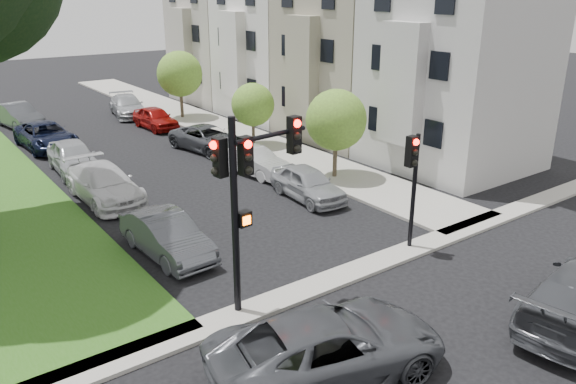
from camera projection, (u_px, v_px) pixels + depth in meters
ground at (390, 304)px, 16.31m from camera, size 140.00×140.00×0.00m
sidewalk_right at (203, 122)px, 38.22m from camera, size 3.50×44.00×0.12m
sidewalk_cross at (344, 275)px, 17.81m from camera, size 60.00×1.00×0.12m
house_a at (460, 26)px, 26.91m from camera, size 7.70×7.55×15.97m
house_b at (354, 19)px, 32.59m from camera, size 7.70×7.55×15.97m
house_c at (279, 15)px, 38.28m from camera, size 7.70×7.55×15.97m
house_d at (224, 11)px, 43.96m from camera, size 7.70×7.55×15.97m
small_tree_a at (336, 120)px, 26.10m from camera, size 2.87×2.87×4.30m
small_tree_b at (253, 105)px, 31.66m from camera, size 2.44×2.44×3.67m
small_tree_c at (180, 74)px, 38.40m from camera, size 3.11×3.11×4.67m
traffic_signal_main at (247, 179)px, 14.81m from camera, size 2.76×0.72×5.64m
traffic_signal_secondary at (413, 171)px, 18.71m from camera, size 0.51×0.42×4.15m
car_cross_near at (328, 346)px, 13.07m from camera, size 6.15×3.75×1.59m
car_parked_0 at (308, 183)px, 24.21m from camera, size 1.97×4.28×1.42m
car_parked_1 at (255, 162)px, 27.41m from camera, size 2.03×4.20×1.33m
car_parked_2 at (208, 139)px, 31.47m from camera, size 3.12×5.30×1.38m
car_parked_3 at (155, 118)px, 36.37m from camera, size 1.85×4.21×1.41m
car_parked_4 at (128, 106)px, 40.02m from camera, size 2.96×5.31×1.45m
car_parked_5 at (167, 236)px, 19.05m from camera, size 1.79×4.49×1.45m
car_parked_6 at (104, 184)px, 24.01m from camera, size 2.24×5.28×1.52m
car_parked_7 at (73, 157)px, 27.68m from camera, size 2.14×4.79×1.60m
car_parked_8 at (46, 136)px, 31.87m from camera, size 2.71×5.43×1.48m
car_parked_9 at (18, 116)px, 36.66m from camera, size 2.46×4.98×1.57m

